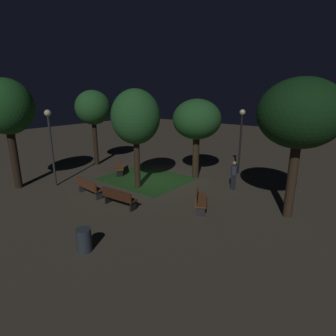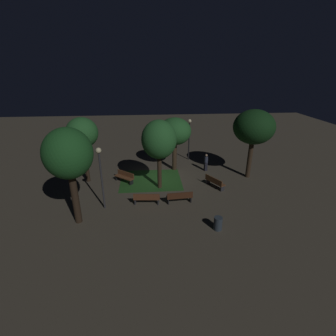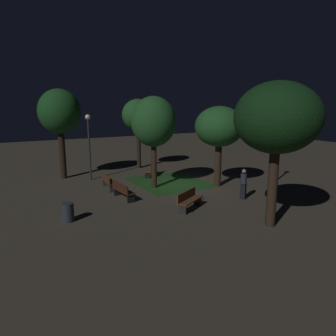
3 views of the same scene
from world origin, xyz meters
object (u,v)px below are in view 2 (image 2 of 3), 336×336
at_px(tree_back_left, 159,140).
at_px(tree_tall_center, 68,155).
at_px(bench_near_trees, 147,198).
at_px(tree_left_canopy, 82,133).
at_px(bench_corner, 180,197).
at_px(bench_front_right, 215,182).
at_px(bench_back_row, 125,177).
at_px(lamp_post_plaza_east, 100,168).
at_px(lamp_post_near_wall, 189,132).
at_px(tree_near_wall, 254,127).
at_px(trash_bin, 218,223).
at_px(pedestrian, 206,162).
at_px(tree_lawn_side, 175,132).

xyz_separation_m(tree_back_left, tree_tall_center, (-5.23, -4.22, 0.50)).
bearing_deg(bench_near_trees, tree_left_canopy, 139.25).
bearing_deg(tree_left_canopy, tree_back_left, -15.83).
bearing_deg(bench_corner, bench_front_right, 35.33).
bearing_deg(bench_back_row, bench_corner, -42.63).
bearing_deg(bench_corner, bench_back_row, 137.37).
bearing_deg(tree_back_left, bench_back_row, 156.24).
height_order(tree_tall_center, lamp_post_plaza_east, tree_tall_center).
relative_size(tree_back_left, lamp_post_near_wall, 1.30).
relative_size(tree_back_left, tree_left_canopy, 1.01).
relative_size(bench_front_right, tree_back_left, 0.33).
distance_m(tree_near_wall, lamp_post_plaza_east, 12.39).
bearing_deg(bench_near_trees, trash_bin, -37.55).
bearing_deg(bench_front_right, bench_near_trees, -157.95).
height_order(bench_front_right, lamp_post_near_wall, lamp_post_near_wall).
bearing_deg(tree_left_canopy, bench_back_row, -7.92).
bearing_deg(pedestrian, bench_near_trees, -134.38).
relative_size(tree_left_canopy, pedestrian, 3.32).
relative_size(bench_back_row, tree_tall_center, 0.29).
xyz_separation_m(bench_corner, tree_lawn_side, (0.29, 6.08, 3.10)).
height_order(tree_near_wall, lamp_post_plaza_east, tree_near_wall).
xyz_separation_m(bench_near_trees, bench_corner, (2.29, -0.00, 0.00)).
relative_size(tree_back_left, trash_bin, 6.61).
height_order(bench_front_right, bench_back_row, same).
height_order(bench_front_right, tree_left_canopy, tree_left_canopy).
bearing_deg(lamp_post_near_wall, tree_back_left, -118.37).
bearing_deg(tree_left_canopy, tree_lawn_side, 14.26).
bearing_deg(lamp_post_plaza_east, bench_corner, 2.57).
bearing_deg(tree_near_wall, tree_left_canopy, 178.81).
xyz_separation_m(bench_front_right, tree_left_canopy, (-10.21, 2.02, 3.60)).
distance_m(lamp_post_plaza_east, trash_bin, 8.00).
relative_size(bench_front_right, lamp_post_near_wall, 0.43).
height_order(bench_front_right, tree_lawn_side, tree_lawn_side).
relative_size(bench_near_trees, lamp_post_plaza_east, 0.43).
bearing_deg(tree_tall_center, bench_near_trees, 22.05).
bearing_deg(bench_front_right, bench_back_row, 167.40).
bearing_deg(tree_back_left, bench_front_right, -4.67).
bearing_deg(lamp_post_plaza_east, tree_left_canopy, 114.54).
height_order(tree_lawn_side, lamp_post_near_wall, tree_lawn_side).
xyz_separation_m(tree_lawn_side, lamp_post_near_wall, (1.73, 2.53, -0.72)).
bearing_deg(tree_left_canopy, tree_near_wall, -1.19).
relative_size(tree_lawn_side, pedestrian, 3.00).
bearing_deg(bench_near_trees, lamp_post_plaza_east, -175.37).
bearing_deg(trash_bin, tree_lawn_side, 99.53).
relative_size(bench_back_row, pedestrian, 1.05).
height_order(lamp_post_near_wall, trash_bin, lamp_post_near_wall).
bearing_deg(bench_back_row, tree_tall_center, -113.74).
xyz_separation_m(bench_corner, tree_back_left, (-1.26, 2.52, 3.41)).
relative_size(tree_back_left, tree_near_wall, 0.93).
distance_m(bench_back_row, tree_lawn_side, 5.85).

